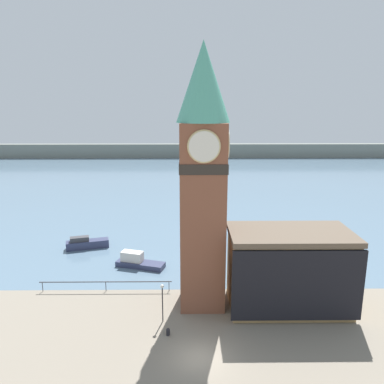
{
  "coord_description": "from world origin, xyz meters",
  "views": [
    {
      "loc": [
        -0.83,
        -25.2,
        19.13
      ],
      "look_at": [
        -0.51,
        6.19,
        11.73
      ],
      "focal_mm": 35.0,
      "sensor_mm": 36.0,
      "label": 1
    }
  ],
  "objects_px": {
    "clock_tower": "(203,173)",
    "boat_near": "(137,261)",
    "boat_far": "(86,243)",
    "mooring_bollard_near": "(168,331)",
    "pier_building": "(289,270)",
    "lamp_post": "(162,295)"
  },
  "relations": [
    {
      "from": "mooring_bollard_near",
      "to": "pier_building",
      "type": "bearing_deg",
      "value": 22.06
    },
    {
      "from": "clock_tower",
      "to": "pier_building",
      "type": "bearing_deg",
      "value": -5.13
    },
    {
      "from": "clock_tower",
      "to": "boat_far",
      "type": "height_order",
      "value": "clock_tower"
    },
    {
      "from": "clock_tower",
      "to": "lamp_post",
      "type": "bearing_deg",
      "value": -138.59
    },
    {
      "from": "pier_building",
      "to": "lamp_post",
      "type": "distance_m",
      "value": 12.18
    },
    {
      "from": "pier_building",
      "to": "clock_tower",
      "type": "bearing_deg",
      "value": 174.87
    },
    {
      "from": "pier_building",
      "to": "boat_far",
      "type": "relative_size",
      "value": 2.0
    },
    {
      "from": "clock_tower",
      "to": "mooring_bollard_near",
      "type": "distance_m",
      "value": 14.06
    },
    {
      "from": "boat_near",
      "to": "mooring_bollard_near",
      "type": "distance_m",
      "value": 14.54
    },
    {
      "from": "pier_building",
      "to": "mooring_bollard_near",
      "type": "relative_size",
      "value": 17.72
    },
    {
      "from": "clock_tower",
      "to": "boat_near",
      "type": "bearing_deg",
      "value": 131.2
    },
    {
      "from": "boat_near",
      "to": "boat_far",
      "type": "distance_m",
      "value": 9.76
    },
    {
      "from": "boat_far",
      "to": "mooring_bollard_near",
      "type": "relative_size",
      "value": 8.84
    },
    {
      "from": "boat_far",
      "to": "mooring_bollard_near",
      "type": "height_order",
      "value": "boat_far"
    },
    {
      "from": "pier_building",
      "to": "lamp_post",
      "type": "bearing_deg",
      "value": -168.15
    },
    {
      "from": "clock_tower",
      "to": "boat_far",
      "type": "distance_m",
      "value": 24.37
    },
    {
      "from": "mooring_bollard_near",
      "to": "lamp_post",
      "type": "relative_size",
      "value": 0.18
    },
    {
      "from": "clock_tower",
      "to": "pier_building",
      "type": "relative_size",
      "value": 2.12
    },
    {
      "from": "clock_tower",
      "to": "mooring_bollard_near",
      "type": "relative_size",
      "value": 37.49
    },
    {
      "from": "boat_near",
      "to": "lamp_post",
      "type": "height_order",
      "value": "lamp_post"
    },
    {
      "from": "clock_tower",
      "to": "lamp_post",
      "type": "relative_size",
      "value": 6.74
    },
    {
      "from": "boat_near",
      "to": "clock_tower",
      "type": "bearing_deg",
      "value": -31.91
    }
  ]
}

